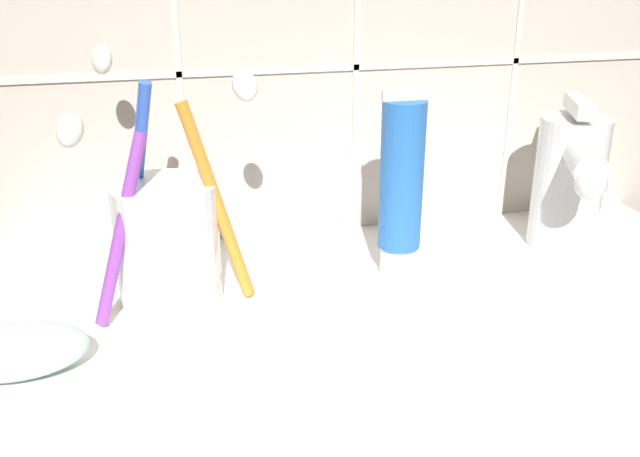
{
  "coord_description": "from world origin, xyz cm",
  "views": [
    {
      "loc": [
        -15.91,
        -42.29,
        27.38
      ],
      "look_at": [
        -5.19,
        2.77,
        8.37
      ],
      "focal_mm": 40.0,
      "sensor_mm": 36.0,
      "label": 1
    }
  ],
  "objects_px": {
    "soap_bar": "(15,351)",
    "sink_faucet": "(571,179)",
    "toothbrush_cup": "(167,237)",
    "toothpaste_tube": "(401,187)"
  },
  "relations": [
    {
      "from": "toothpaste_tube",
      "to": "soap_bar",
      "type": "bearing_deg",
      "value": -164.39
    },
    {
      "from": "sink_faucet",
      "to": "soap_bar",
      "type": "bearing_deg",
      "value": -56.9
    },
    {
      "from": "toothbrush_cup",
      "to": "soap_bar",
      "type": "height_order",
      "value": "toothbrush_cup"
    },
    {
      "from": "toothpaste_tube",
      "to": "sink_faucet",
      "type": "height_order",
      "value": "toothpaste_tube"
    },
    {
      "from": "toothbrush_cup",
      "to": "soap_bar",
      "type": "relative_size",
      "value": 2.07
    },
    {
      "from": "toothbrush_cup",
      "to": "sink_faucet",
      "type": "relative_size",
      "value": 1.43
    },
    {
      "from": "toothpaste_tube",
      "to": "soap_bar",
      "type": "distance_m",
      "value": 0.29
    },
    {
      "from": "toothbrush_cup",
      "to": "toothpaste_tube",
      "type": "distance_m",
      "value": 0.18
    },
    {
      "from": "soap_bar",
      "to": "toothbrush_cup",
      "type": "bearing_deg",
      "value": 38.25
    },
    {
      "from": "soap_bar",
      "to": "sink_faucet",
      "type": "bearing_deg",
      "value": 12.41
    }
  ]
}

